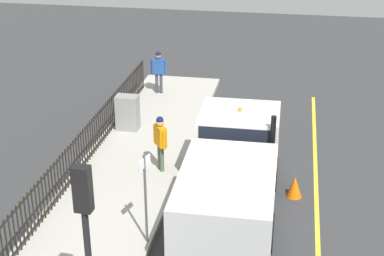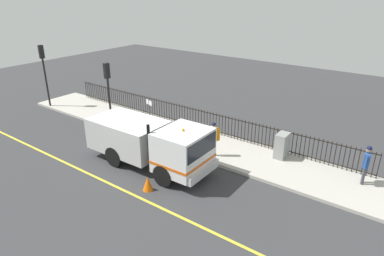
{
  "view_description": "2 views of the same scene",
  "coord_description": "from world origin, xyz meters",
  "px_view_note": "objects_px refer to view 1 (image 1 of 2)",
  "views": [
    {
      "loc": [
        -1.21,
        11.92,
        8.26
      ],
      "look_at": [
        1.38,
        -2.34,
        1.83
      ],
      "focal_mm": 54.06,
      "sensor_mm": 36.0,
      "label": 1
    },
    {
      "loc": [
        -10.06,
        -10.82,
        7.76
      ],
      "look_at": [
        1.84,
        -2.07,
        1.57
      ],
      "focal_mm": 31.91,
      "sensor_mm": 36.0,
      "label": 2
    }
  ],
  "objects_px": {
    "worker_standing": "(160,138)",
    "utility_cabinet": "(128,113)",
    "pedestrian_distant": "(159,68)",
    "traffic_cone": "(295,187)",
    "street_sign": "(145,189)",
    "work_truck": "(233,169)",
    "traffic_light_near": "(85,221)"
  },
  "relations": [
    {
      "from": "worker_standing",
      "to": "utility_cabinet",
      "type": "xyz_separation_m",
      "value": [
        1.79,
        -2.72,
        -0.45
      ]
    },
    {
      "from": "pedestrian_distant",
      "to": "worker_standing",
      "type": "bearing_deg",
      "value": 99.77
    },
    {
      "from": "worker_standing",
      "to": "traffic_cone",
      "type": "relative_size",
      "value": 2.83
    },
    {
      "from": "pedestrian_distant",
      "to": "street_sign",
      "type": "distance_m",
      "value": 10.22
    },
    {
      "from": "pedestrian_distant",
      "to": "utility_cabinet",
      "type": "bearing_deg",
      "value": 82.45
    },
    {
      "from": "traffic_cone",
      "to": "street_sign",
      "type": "bearing_deg",
      "value": 41.13
    },
    {
      "from": "work_truck",
      "to": "utility_cabinet",
      "type": "bearing_deg",
      "value": 132.07
    },
    {
      "from": "worker_standing",
      "to": "street_sign",
      "type": "xyz_separation_m",
      "value": [
        -0.5,
        3.61,
        0.39
      ]
    },
    {
      "from": "pedestrian_distant",
      "to": "traffic_light_near",
      "type": "xyz_separation_m",
      "value": [
        -1.88,
        13.26,
        1.58
      ]
    },
    {
      "from": "traffic_cone",
      "to": "traffic_light_near",
      "type": "bearing_deg",
      "value": 60.01
    },
    {
      "from": "utility_cabinet",
      "to": "traffic_light_near",
      "type": "bearing_deg",
      "value": 102.43
    },
    {
      "from": "utility_cabinet",
      "to": "street_sign",
      "type": "relative_size",
      "value": 0.52
    },
    {
      "from": "utility_cabinet",
      "to": "worker_standing",
      "type": "bearing_deg",
      "value": 123.37
    },
    {
      "from": "street_sign",
      "to": "utility_cabinet",
      "type": "bearing_deg",
      "value": -70.12
    },
    {
      "from": "work_truck",
      "to": "traffic_light_near",
      "type": "height_order",
      "value": "traffic_light_near"
    },
    {
      "from": "work_truck",
      "to": "worker_standing",
      "type": "distance_m",
      "value": 2.88
    },
    {
      "from": "work_truck",
      "to": "worker_standing",
      "type": "relative_size",
      "value": 3.6
    },
    {
      "from": "pedestrian_distant",
      "to": "traffic_light_near",
      "type": "relative_size",
      "value": 0.46
    },
    {
      "from": "pedestrian_distant",
      "to": "street_sign",
      "type": "height_order",
      "value": "street_sign"
    },
    {
      "from": "work_truck",
      "to": "pedestrian_distant",
      "type": "height_order",
      "value": "work_truck"
    },
    {
      "from": "work_truck",
      "to": "utility_cabinet",
      "type": "height_order",
      "value": "work_truck"
    },
    {
      "from": "street_sign",
      "to": "worker_standing",
      "type": "bearing_deg",
      "value": -82.18
    },
    {
      "from": "traffic_light_near",
      "to": "traffic_cone",
      "type": "bearing_deg",
      "value": 62.9
    },
    {
      "from": "worker_standing",
      "to": "pedestrian_distant",
      "type": "distance_m",
      "value": 6.58
    },
    {
      "from": "pedestrian_distant",
      "to": "utility_cabinet",
      "type": "xyz_separation_m",
      "value": [
        0.23,
        3.67,
        -0.44
      ]
    },
    {
      "from": "work_truck",
      "to": "worker_standing",
      "type": "height_order",
      "value": "work_truck"
    },
    {
      "from": "work_truck",
      "to": "utility_cabinet",
      "type": "xyz_separation_m",
      "value": [
        4.11,
        -4.42,
        -0.53
      ]
    },
    {
      "from": "utility_cabinet",
      "to": "work_truck",
      "type": "bearing_deg",
      "value": 132.96
    },
    {
      "from": "work_truck",
      "to": "street_sign",
      "type": "height_order",
      "value": "work_truck"
    },
    {
      "from": "work_truck",
      "to": "traffic_cone",
      "type": "distance_m",
      "value": 2.18
    },
    {
      "from": "worker_standing",
      "to": "pedestrian_distant",
      "type": "xyz_separation_m",
      "value": [
        1.56,
        -6.39,
        -0.0
      ]
    },
    {
      "from": "work_truck",
      "to": "worker_standing",
      "type": "bearing_deg",
      "value": 142.95
    }
  ]
}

